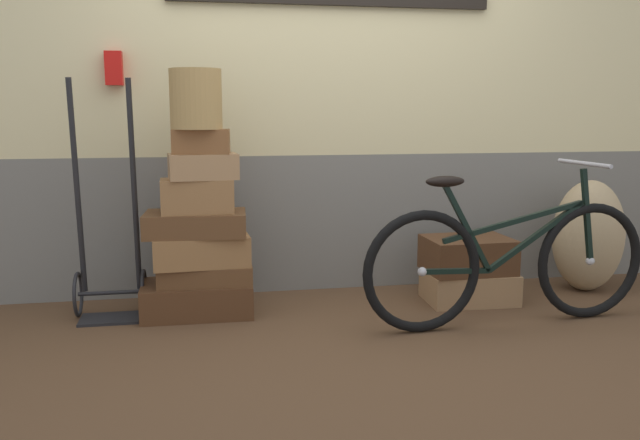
{
  "coord_description": "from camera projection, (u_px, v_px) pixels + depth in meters",
  "views": [
    {
      "loc": [
        -0.83,
        -3.52,
        1.2
      ],
      "look_at": [
        -0.13,
        0.21,
        0.56
      ],
      "focal_mm": 37.26,
      "sensor_mm": 36.0,
      "label": 1
    }
  ],
  "objects": [
    {
      "name": "suitcase_3",
      "position": [
        196.0,
        224.0,
        3.84
      ],
      "size": [
        0.6,
        0.38,
        0.14
      ],
      "primitive_type": "cube",
      "rotation": [
        0.0,
        0.0,
        -0.06
      ],
      "color": "brown",
      "rests_on": "suitcase_2"
    },
    {
      "name": "suitcase_5",
      "position": [
        203.0,
        166.0,
        3.78
      ],
      "size": [
        0.4,
        0.27,
        0.14
      ],
      "primitive_type": "cube",
      "rotation": [
        0.0,
        0.0,
        0.1
      ],
      "color": "#9E754C",
      "rests_on": "suitcase_4"
    },
    {
      "name": "station_building",
      "position": [
        324.0,
        93.0,
        4.37
      ],
      "size": [
        7.3,
        0.74,
        2.6
      ],
      "color": "slate",
      "rests_on": "ground"
    },
    {
      "name": "suitcase_7",
      "position": [
        469.0,
        286.0,
        4.18
      ],
      "size": [
        0.55,
        0.39,
        0.19
      ],
      "primitive_type": "cube",
      "rotation": [
        0.0,
        0.0,
        -0.03
      ],
      "color": "#9E754C",
      "rests_on": "ground"
    },
    {
      "name": "burlap_sack",
      "position": [
        588.0,
        236.0,
        4.4
      ],
      "size": [
        0.48,
        0.4,
        0.74
      ],
      "primitive_type": "ellipsoid",
      "color": "tan",
      "rests_on": "ground"
    },
    {
      "name": "wicker_basket",
      "position": [
        196.0,
        99.0,
        3.71
      ],
      "size": [
        0.29,
        0.29,
        0.33
      ],
      "primitive_type": "cylinder",
      "color": "#A8844C",
      "rests_on": "suitcase_6"
    },
    {
      "name": "suitcase_2",
      "position": [
        201.0,
        250.0,
        3.87
      ],
      "size": [
        0.57,
        0.36,
        0.18
      ],
      "primitive_type": "cube",
      "rotation": [
        0.0,
        0.0,
        0.06
      ],
      "color": "olive",
      "rests_on": "suitcase_1"
    },
    {
      "name": "suitcase_8",
      "position": [
        468.0,
        255.0,
        4.15
      ],
      "size": [
        0.53,
        0.4,
        0.22
      ],
      "primitive_type": "cube",
      "rotation": [
        0.0,
        0.0,
        0.02
      ],
      "color": "#4C2D19",
      "rests_on": "suitcase_7"
    },
    {
      "name": "bicycle",
      "position": [
        508.0,
        262.0,
        3.69
      ],
      "size": [
        1.71,
        0.46,
        0.91
      ],
      "color": "black",
      "rests_on": "ground"
    },
    {
      "name": "suitcase_1",
      "position": [
        206.0,
        273.0,
        3.9
      ],
      "size": [
        0.55,
        0.34,
        0.11
      ],
      "primitive_type": "cube",
      "rotation": [
        0.0,
        0.0,
        -0.04
      ],
      "color": "brown",
      "rests_on": "suitcase_0"
    },
    {
      "name": "luggage_trolley",
      "position": [
        109.0,
        259.0,
        3.85
      ],
      "size": [
        0.4,
        0.35,
        1.37
      ],
      "color": "black",
      "rests_on": "ground"
    },
    {
      "name": "suitcase_4",
      "position": [
        197.0,
        196.0,
        3.81
      ],
      "size": [
        0.41,
        0.26,
        0.19
      ],
      "primitive_type": "cube",
      "rotation": [
        0.0,
        0.0,
        0.03
      ],
      "color": "olive",
      "rests_on": "suitcase_3"
    },
    {
      "name": "ground",
      "position": [
        350.0,
        328.0,
        3.76
      ],
      "size": [
        9.3,
        5.2,
        0.06
      ],
      "primitive_type": "cube",
      "color": "#513823"
    },
    {
      "name": "suitcase_0",
      "position": [
        197.0,
        298.0,
        3.91
      ],
      "size": [
        0.64,
        0.39,
        0.19
      ],
      "primitive_type": "cube",
      "rotation": [
        0.0,
        0.0,
        -0.01
      ],
      "color": "#4C2D19",
      "rests_on": "ground"
    },
    {
      "name": "suitcase_6",
      "position": [
        201.0,
        142.0,
        3.75
      ],
      "size": [
        0.33,
        0.2,
        0.14
      ],
      "primitive_type": "cube",
      "rotation": [
        0.0,
        0.0,
        -0.1
      ],
      "color": "brown",
      "rests_on": "suitcase_5"
    }
  ]
}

